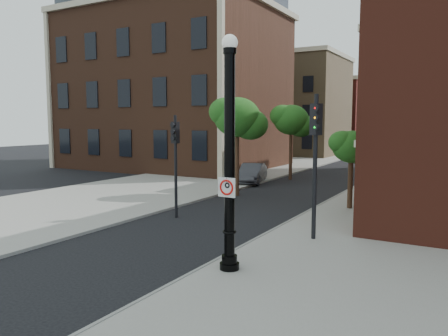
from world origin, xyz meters
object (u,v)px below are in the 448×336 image
Objects in this scene: lamppost at (230,166)px; parked_car at (252,173)px; traffic_signal_right at (316,143)px; no_parking_sign at (227,187)px; traffic_signal_left at (175,149)px.

lamppost is 1.60× the size of parked_car.
lamppost is 1.27× the size of traffic_signal_right.
lamppost reaches higher than no_parking_sign.
traffic_signal_left is at bearing -162.08° from traffic_signal_right.
lamppost is at bearing 94.59° from no_parking_sign.
traffic_signal_left reaches higher than no_parking_sign.
lamppost is 1.45× the size of traffic_signal_left.
parked_car is 15.18m from traffic_signal_right.
traffic_signal_right reaches higher than parked_car.
traffic_signal_right is at bearing -70.16° from parked_car.
lamppost is 12.10× the size of no_parking_sign.
no_parking_sign is 0.12× the size of traffic_signal_left.
parked_car is at bearing 116.24° from no_parking_sign.
lamppost reaches higher than parked_car.
lamppost reaches higher than traffic_signal_left.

